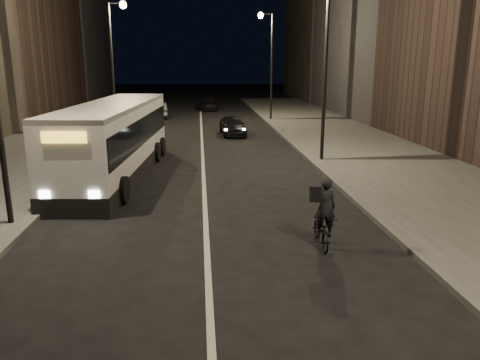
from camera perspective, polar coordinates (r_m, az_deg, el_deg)
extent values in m
plane|color=black|center=(10.39, -3.86, -12.45)|extent=(180.00, 180.00, 0.00)
cube|color=#383835|center=(25.25, 15.12, 3.33)|extent=(7.00, 70.00, 0.16)
cube|color=#383835|center=(25.17, -24.34, 2.52)|extent=(7.00, 70.00, 0.16)
cylinder|color=black|center=(22.04, 10.34, 12.76)|extent=(0.16, 0.16, 8.00)
cylinder|color=black|center=(37.72, 3.87, 13.50)|extent=(0.16, 0.16, 8.00)
cube|color=black|center=(37.81, 3.27, 19.58)|extent=(0.90, 0.08, 0.08)
sphere|color=#FFD18C|center=(37.74, 2.55, 19.45)|extent=(0.44, 0.44, 0.44)
cylinder|color=black|center=(31.76, -15.29, 12.90)|extent=(0.16, 0.16, 8.00)
cube|color=black|center=(31.87, -14.94, 20.14)|extent=(0.90, 0.08, 0.08)
sphere|color=#FFD18C|center=(31.79, -14.08, 20.03)|extent=(0.44, 0.44, 0.44)
cube|color=silver|center=(20.00, -14.97, 4.67)|extent=(3.24, 11.34, 2.98)
cube|color=black|center=(19.93, -15.04, 5.86)|extent=(3.28, 10.97, 1.07)
cube|color=silver|center=(19.82, -15.24, 8.79)|extent=(3.25, 11.34, 0.17)
cube|color=gold|center=(14.57, -20.66, 4.88)|extent=(1.31, 0.22, 0.33)
cylinder|color=black|center=(16.93, -21.83, -1.13)|extent=(0.40, 0.96, 0.93)
cylinder|color=black|center=(16.22, -14.15, -1.17)|extent=(0.40, 0.96, 0.93)
cylinder|color=black|center=(23.84, -15.43, 3.63)|extent=(0.40, 0.96, 0.93)
cylinder|color=black|center=(23.34, -9.88, 3.72)|extent=(0.40, 0.96, 0.93)
imported|color=black|center=(12.38, 9.91, -5.97)|extent=(0.64, 1.65, 0.86)
imported|color=black|center=(11.98, 10.29, -3.29)|extent=(0.58, 0.40, 1.56)
imported|color=black|center=(30.40, -0.91, 6.66)|extent=(1.72, 3.76, 1.25)
imported|color=#333436|center=(40.39, -9.98, 8.38)|extent=(1.85, 4.08, 1.30)
imported|color=black|center=(46.74, -3.86, 9.34)|extent=(1.83, 4.45, 1.29)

